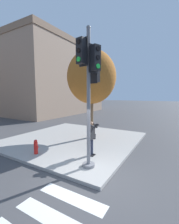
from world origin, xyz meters
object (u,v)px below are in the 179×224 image
Objects in this scene: street_tree at (92,77)px; fire_hydrant at (36,147)px; person_photographer at (91,135)px; traffic_signal_pole at (89,76)px.

street_tree reaches higher than fire_hydrant.
street_tree is (2.72, 1.54, 3.12)m from person_photographer.
person_photographer is 4.42m from street_tree.
traffic_signal_pole is at bearing -151.96° from street_tree.
fire_hydrant is at bearing 93.36° from traffic_signal_pole.
street_tree is 8.16× the size of fire_hydrant.
person_photographer is at bearing 23.96° from traffic_signal_pole.
traffic_signal_pole is at bearing -86.64° from fire_hydrant.
street_tree reaches higher than traffic_signal_pole.
traffic_signal_pole is 2.90m from person_photographer.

